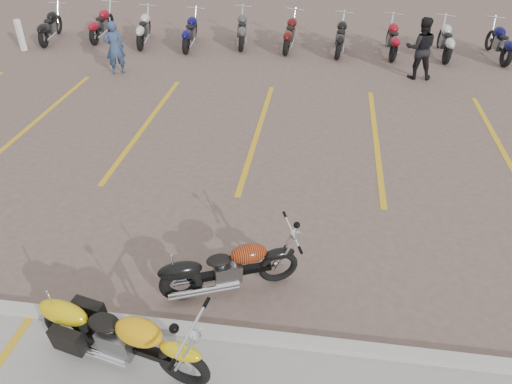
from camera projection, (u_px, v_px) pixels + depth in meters
ground at (224, 239)px, 8.30m from camera, size 100.00×100.00×0.00m
curb at (194, 330)px, 6.62m from camera, size 60.00×0.18×0.12m
parking_stripes at (258, 132)px, 11.60m from camera, size 38.00×5.50×0.01m
yellow_cruiser at (121, 336)px, 6.02m from camera, size 2.28×0.65×0.95m
flame_cruiser at (226, 269)px, 7.10m from camera, size 1.92×0.90×0.84m
person_a at (115, 48)px, 14.37m from camera, size 0.66×0.58×1.52m
person_b at (421, 48)px, 14.00m from camera, size 0.84×0.66×1.72m
bollard at (20, 35)px, 16.28m from camera, size 0.20×0.20×1.00m
bg_bike_row at (264, 31)px, 16.47m from camera, size 15.62×2.04×1.10m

